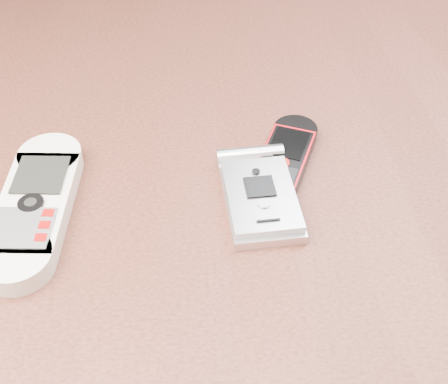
{
  "coord_description": "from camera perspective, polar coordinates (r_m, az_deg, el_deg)",
  "views": [
    {
      "loc": [
        -0.03,
        -0.38,
        1.12
      ],
      "look_at": [
        0.01,
        0.0,
        0.76
      ],
      "focal_mm": 50.0,
      "sensor_mm": 36.0,
      "label": 1
    }
  ],
  "objects": [
    {
      "name": "table",
      "position": [
        0.61,
        -0.47,
        -7.87
      ],
      "size": [
        1.2,
        0.8,
        0.75
      ],
      "color": "black",
      "rests_on": "ground"
    },
    {
      "name": "nokia_white",
      "position": [
        0.54,
        -16.9,
        -1.19
      ],
      "size": [
        0.08,
        0.18,
        0.02
      ],
      "primitive_type": "cube",
      "rotation": [
        0.0,
        0.0,
        -0.12
      ],
      "color": "white",
      "rests_on": "table"
    },
    {
      "name": "nokia_black_red",
      "position": [
        0.56,
        5.37,
        2.68
      ],
      "size": [
        0.09,
        0.14,
        0.01
      ],
      "primitive_type": "cube",
      "rotation": [
        0.0,
        0.0,
        -0.43
      ],
      "color": "black",
      "rests_on": "table"
    },
    {
      "name": "motorola_razr",
      "position": [
        0.52,
        3.32,
        -0.34
      ],
      "size": [
        0.06,
        0.12,
        0.02
      ],
      "primitive_type": "cube",
      "rotation": [
        0.0,
        0.0,
        0.03
      ],
      "color": "silver",
      "rests_on": "table"
    }
  ]
}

